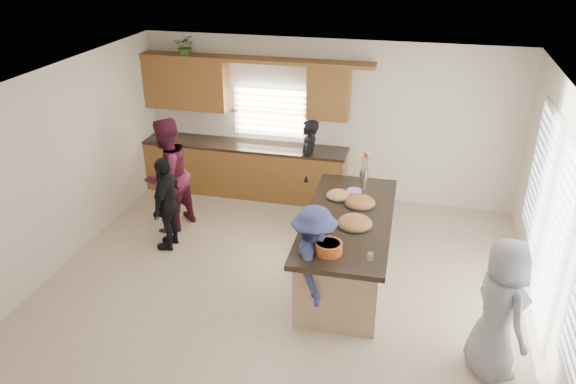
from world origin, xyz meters
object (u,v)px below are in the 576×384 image
(woman_left_mid, at_px, (167,175))
(salad_bowl, at_px, (329,247))
(island, at_px, (347,249))
(woman_left_back, at_px, (308,162))
(woman_left_front, at_px, (167,203))
(woman_right_front, at_px, (500,310))
(woman_right_back, at_px, (314,264))

(woman_left_mid, bearing_deg, salad_bowl, 75.24)
(island, xyz_separation_m, woman_left_back, (-1.02, 2.20, 0.31))
(island, distance_m, woman_left_mid, 3.09)
(island, height_order, woman_left_front, woman_left_front)
(island, relative_size, woman_left_back, 1.79)
(woman_left_back, xyz_separation_m, woman_left_mid, (-1.95, -1.45, 0.16))
(island, xyz_separation_m, woman_left_mid, (-2.97, 0.75, 0.47))
(salad_bowl, xyz_separation_m, woman_right_front, (1.91, -0.48, -0.20))
(woman_left_front, bearing_deg, salad_bowl, 64.30)
(woman_left_front, relative_size, woman_right_back, 0.96)
(woman_right_front, bearing_deg, island, 25.93)
(woman_left_back, xyz_separation_m, woman_left_front, (-1.72, -2.00, -0.03))
(island, height_order, woman_left_back, woman_left_back)
(woman_left_back, bearing_deg, woman_left_mid, -58.71)
(island, relative_size, woman_right_front, 1.66)
(woman_left_mid, xyz_separation_m, woman_right_back, (2.68, -1.69, -0.17))
(woman_left_mid, height_order, woman_right_front, woman_left_mid)
(woman_left_front, bearing_deg, island, 83.81)
(island, bearing_deg, woman_left_back, 113.63)
(woman_left_mid, bearing_deg, woman_left_back, 142.63)
(woman_left_back, relative_size, woman_left_mid, 0.82)
(woman_left_mid, relative_size, woman_right_front, 1.12)
(woman_left_back, bearing_deg, woman_left_front, -45.98)
(salad_bowl, distance_m, woman_left_front, 2.89)
(salad_bowl, height_order, woman_right_back, woman_right_back)
(salad_bowl, distance_m, woman_left_back, 3.29)
(salad_bowl, bearing_deg, woman_left_mid, 149.28)
(woman_left_back, distance_m, woman_right_front, 4.61)
(salad_bowl, relative_size, woman_right_front, 0.20)
(salad_bowl, relative_size, woman_right_back, 0.22)
(woman_left_mid, bearing_deg, woman_right_back, 73.79)
(woman_right_back, bearing_deg, island, -29.11)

